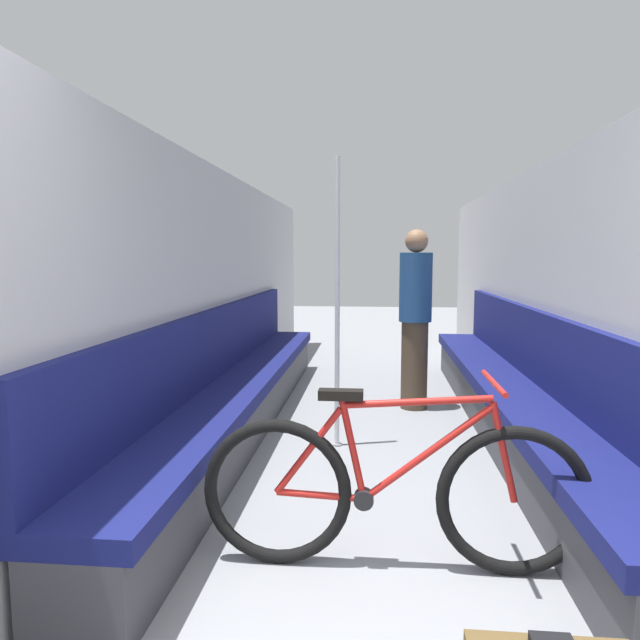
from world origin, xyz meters
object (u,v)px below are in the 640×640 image
bench_seat_row_right (513,399)px  grab_pole_near (337,308)px  bench_seat_row_left (239,392)px  passenger_standing (415,317)px  bicycle (393,492)px

bench_seat_row_right → grab_pole_near: 1.56m
bench_seat_row_left → grab_pole_near: grab_pole_near is taller
bench_seat_row_left → grab_pole_near: 1.14m
passenger_standing → bench_seat_row_left: bearing=71.5°
grab_pole_near → bench_seat_row_right: bearing=12.6°
grab_pole_near → passenger_standing: grab_pole_near is taller
bench_seat_row_right → passenger_standing: (-0.70, 0.83, 0.54)m
bench_seat_row_left → grab_pole_near: (0.82, -0.30, 0.72)m
passenger_standing → bench_seat_row_right: bearing=172.5°
bench_seat_row_left → bicycle: bench_seat_row_left is taller
bench_seat_row_right → grab_pole_near: (-1.35, -0.30, 0.72)m
bench_seat_row_right → passenger_standing: size_ratio=3.24×
bicycle → grab_pole_near: size_ratio=0.82×
bench_seat_row_right → bicycle: (-0.99, -1.98, 0.05)m
bicycle → bench_seat_row_right: bearing=81.8°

